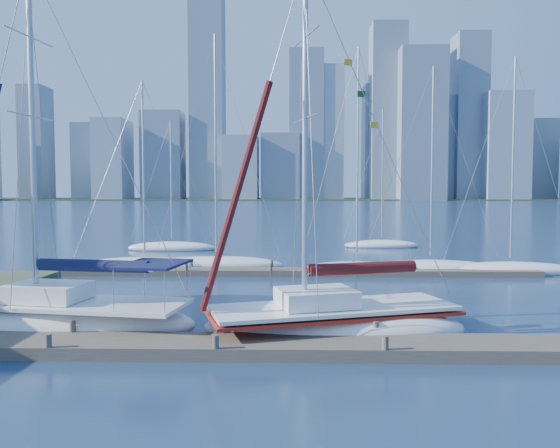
{
  "coord_description": "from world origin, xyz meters",
  "views": [
    {
      "loc": [
        2.26,
        -16.73,
        5.05
      ],
      "look_at": [
        1.8,
        4.0,
        3.8
      ],
      "focal_mm": 35.0,
      "sensor_mm": 36.0,
      "label": 1
    }
  ],
  "objects": [
    {
      "name": "ground",
      "position": [
        0.0,
        0.0,
        0.0
      ],
      "size": [
        700.0,
        700.0,
        0.0
      ],
      "primitive_type": "plane",
      "color": "#172F4B",
      "rests_on": "ground"
    },
    {
      "name": "near_dock",
      "position": [
        0.0,
        0.0,
        0.2
      ],
      "size": [
        26.0,
        2.0,
        0.4
      ],
      "primitive_type": "cube",
      "color": "#453D33",
      "rests_on": "ground"
    },
    {
      "name": "far_dock",
      "position": [
        2.0,
        16.0,
        0.18
      ],
      "size": [
        30.0,
        1.8,
        0.36
      ],
      "primitive_type": "cube",
      "color": "#453D33",
      "rests_on": "ground"
    },
    {
      "name": "far_shore",
      "position": [
        0.0,
        320.0,
        0.0
      ],
      "size": [
        800.0,
        100.0,
        1.5
      ],
      "primitive_type": "cube",
      "color": "#38472D",
      "rests_on": "ground"
    },
    {
      "name": "sailboat_navy",
      "position": [
        -5.88,
        2.4,
        1.0
      ],
      "size": [
        9.76,
        4.45,
        13.76
      ],
      "rotation": [
        0.0,
        0.0,
        -0.15
      ],
      "color": "white",
      "rests_on": "ground"
    },
    {
      "name": "sailboat_maroon",
      "position": [
        3.68,
        2.06,
        0.98
      ],
      "size": [
        9.59,
        5.5,
        13.36
      ],
      "rotation": [
        0.0,
        0.0,
        0.29
      ],
      "color": "white",
      "rests_on": "ground"
    },
    {
      "name": "bg_boat_0",
      "position": [
        -7.27,
        18.1,
        0.26
      ],
      "size": [
        8.89,
        4.87,
        12.44
      ],
      "rotation": [
        0.0,
        0.0,
        0.32
      ],
      "color": "white",
      "rests_on": "ground"
    },
    {
      "name": "bg_boat_1",
      "position": [
        -2.72,
        18.73,
        0.29
      ],
      "size": [
        9.14,
        4.82,
        15.48
      ],
      "rotation": [
        0.0,
        0.0,
        -0.3
      ],
      "color": "white",
      "rests_on": "ground"
    },
    {
      "name": "bg_boat_3",
      "position": [
        6.25,
        16.81,
        0.27
      ],
      "size": [
        7.12,
        3.01,
        14.09
      ],
      "rotation": [
        0.0,
        0.0,
        0.13
      ],
      "color": "white",
      "rests_on": "ground"
    },
    {
      "name": "bg_boat_4",
      "position": [
        10.89,
        17.24,
        0.26
      ],
      "size": [
        8.51,
        2.52,
        13.03
      ],
      "rotation": [
        0.0,
        0.0,
        0.03
      ],
      "color": "white",
      "rests_on": "ground"
    },
    {
      "name": "bg_boat_5",
      "position": [
        15.64,
        16.78,
        0.25
      ],
      "size": [
        8.27,
        2.4,
        13.46
      ],
      "rotation": [
        0.0,
        0.0,
        0.03
      ],
      "color": "white",
      "rests_on": "ground"
    },
    {
      "name": "bg_boat_6",
      "position": [
        -8.04,
        29.55,
        0.24
      ],
      "size": [
        7.87,
        3.64,
        11.38
      ],
      "rotation": [
        0.0,
        0.0,
        -0.2
      ],
      "color": "white",
      "rests_on": "ground"
    },
    {
      "name": "bg_boat_7",
      "position": [
        10.3,
        32.23,
        0.25
      ],
      "size": [
        6.8,
        2.6,
        12.63
      ],
      "rotation": [
        0.0,
        0.0,
        -0.09
      ],
      "color": "white",
      "rests_on": "ground"
    },
    {
      "name": "skyline",
      "position": [
        22.43,
        290.17,
        34.43
      ],
      "size": [
        502.19,
        51.31,
        112.8
      ],
      "color": "gray",
      "rests_on": "ground"
    }
  ]
}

